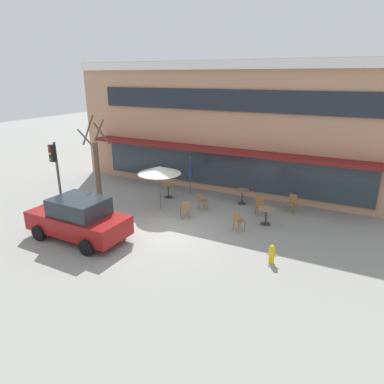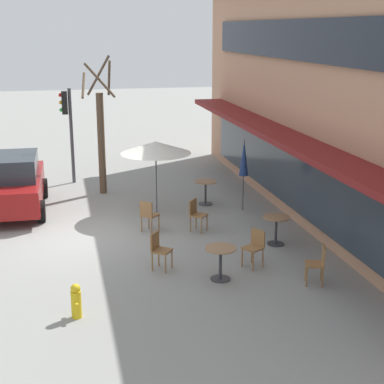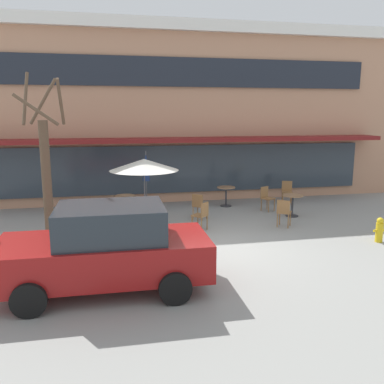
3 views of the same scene
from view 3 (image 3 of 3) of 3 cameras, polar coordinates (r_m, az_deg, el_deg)
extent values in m
plane|color=gray|center=(11.02, 3.68, -7.85)|extent=(80.00, 80.00, 0.00)
cube|color=tan|center=(20.24, -3.80, 10.96)|extent=(19.42, 8.00, 7.11)
cube|color=silver|center=(16.51, -1.83, 22.52)|extent=(19.42, 0.24, 0.44)
cube|color=maroon|center=(15.78, -1.46, 7.33)|extent=(16.50, 1.10, 0.16)
cube|color=#1E232D|center=(16.31, -1.82, 16.48)|extent=(15.53, 0.10, 1.10)
cube|color=#2D3842|center=(16.38, -1.75, 3.25)|extent=(15.53, 0.10, 1.90)
cylinder|color=#333338|center=(14.71, 13.84, -3.26)|extent=(0.44, 0.44, 0.03)
cylinder|color=#333338|center=(14.62, 13.90, -1.87)|extent=(0.07, 0.07, 0.70)
cylinder|color=#99704C|center=(14.55, 13.97, -0.47)|extent=(0.70, 0.70, 0.03)
cylinder|color=#333338|center=(14.38, -9.32, -3.40)|extent=(0.44, 0.44, 0.03)
cylinder|color=#333338|center=(14.30, -9.37, -1.99)|extent=(0.07, 0.07, 0.70)
cylinder|color=#99704C|center=(14.22, -9.41, -0.55)|extent=(0.70, 0.70, 0.03)
cylinder|color=#333338|center=(15.87, 4.77, -1.93)|extent=(0.44, 0.44, 0.03)
cylinder|color=#333338|center=(15.80, 4.79, -0.64)|extent=(0.07, 0.07, 0.70)
cylinder|color=#99704C|center=(15.73, 4.82, 0.66)|extent=(0.70, 0.70, 0.03)
cylinder|color=#4C4C51|center=(12.55, -6.65, -0.36)|extent=(0.04, 0.04, 2.20)
cone|color=silver|center=(12.41, -6.74, 3.84)|extent=(2.10, 2.10, 0.35)
cylinder|color=#4C4C51|center=(15.17, -6.43, 1.61)|extent=(0.04, 0.04, 2.20)
cone|color=navy|center=(15.09, -6.47, 3.67)|extent=(0.28, 0.28, 1.10)
cylinder|color=olive|center=(12.51, 0.00, -4.44)|extent=(0.04, 0.04, 0.45)
cylinder|color=olive|center=(12.79, 0.82, -4.10)|extent=(0.04, 0.04, 0.45)
cylinder|color=olive|center=(12.34, 1.33, -4.66)|extent=(0.04, 0.04, 0.45)
cylinder|color=olive|center=(12.62, 2.13, -4.31)|extent=(0.04, 0.04, 0.45)
cube|color=olive|center=(12.50, 1.07, -3.29)|extent=(0.57, 0.57, 0.04)
cube|color=olive|center=(12.36, 1.79, -2.41)|extent=(0.31, 0.31, 0.40)
cylinder|color=olive|center=(14.08, 0.80, -2.69)|extent=(0.04, 0.04, 0.45)
cylinder|color=olive|center=(13.93, 2.05, -2.84)|extent=(0.04, 0.04, 0.45)
cylinder|color=olive|center=(13.79, 0.15, -2.98)|extent=(0.04, 0.04, 0.45)
cylinder|color=olive|center=(13.64, 1.42, -3.14)|extent=(0.04, 0.04, 0.45)
cube|color=olive|center=(13.80, 1.11, -1.92)|extent=(0.56, 0.56, 0.04)
cube|color=olive|center=(13.60, 0.77, -1.17)|extent=(0.33, 0.29, 0.40)
cylinder|color=olive|center=(15.30, 11.49, -1.80)|extent=(0.04, 0.04, 0.45)
cylinder|color=olive|center=(15.04, 10.70, -2.00)|extent=(0.04, 0.04, 0.45)
cylinder|color=olive|center=(15.50, 10.49, -1.60)|extent=(0.04, 0.04, 0.45)
cylinder|color=olive|center=(15.24, 9.70, -1.79)|extent=(0.04, 0.04, 0.45)
cube|color=olive|center=(15.22, 10.63, -0.89)|extent=(0.55, 0.55, 0.04)
cube|color=olive|center=(15.29, 10.12, 0.02)|extent=(0.37, 0.23, 0.40)
cylinder|color=olive|center=(16.51, 13.81, -0.97)|extent=(0.04, 0.04, 0.45)
cylinder|color=olive|center=(16.47, 12.63, -0.94)|extent=(0.04, 0.04, 0.45)
cylinder|color=olive|center=(16.84, 13.69, -0.73)|extent=(0.04, 0.04, 0.45)
cylinder|color=olive|center=(16.81, 12.54, -0.70)|extent=(0.04, 0.04, 0.45)
cube|color=olive|center=(16.61, 13.20, -0.01)|extent=(0.51, 0.51, 0.04)
cube|color=olive|center=(16.74, 13.18, 0.85)|extent=(0.39, 0.17, 0.40)
cylinder|color=olive|center=(13.48, 12.20, -3.56)|extent=(0.04, 0.04, 0.45)
cylinder|color=olive|center=(13.42, 13.62, -3.69)|extent=(0.04, 0.04, 0.45)
cylinder|color=olive|center=(13.15, 11.90, -3.91)|extent=(0.04, 0.04, 0.45)
cylinder|color=olive|center=(13.09, 13.35, -4.04)|extent=(0.04, 0.04, 0.45)
cube|color=olive|center=(13.22, 12.81, -2.77)|extent=(0.56, 0.56, 0.04)
cube|color=olive|center=(13.00, 12.70, -2.01)|extent=(0.35, 0.26, 0.40)
cube|color=maroon|center=(8.48, -12.17, -8.91)|extent=(4.22, 1.86, 0.76)
cube|color=#232B33|center=(8.27, -11.33, -4.18)|extent=(2.12, 1.63, 0.68)
cylinder|color=black|center=(7.94, -21.90, -13.86)|extent=(0.64, 0.23, 0.64)
cylinder|color=black|center=(9.58, -19.88, -9.40)|extent=(0.64, 0.23, 0.64)
cylinder|color=black|center=(7.86, -2.39, -13.31)|extent=(0.64, 0.23, 0.64)
cylinder|color=black|center=(9.51, -4.02, -8.91)|extent=(0.64, 0.23, 0.64)
cylinder|color=brown|center=(11.13, -19.67, 0.72)|extent=(0.24, 0.24, 3.39)
cylinder|color=brown|center=(10.92, -17.95, 11.90)|extent=(0.08, 0.98, 1.13)
cylinder|color=brown|center=(11.31, -20.18, 11.86)|extent=(0.74, 0.09, 1.18)
cylinder|color=brown|center=(11.06, -22.35, 12.10)|extent=(0.12, 0.81, 1.32)
cylinder|color=brown|center=(10.49, -21.07, 10.73)|extent=(1.05, 0.21, 0.77)
cylinder|color=gold|center=(12.57, 24.79, -5.17)|extent=(0.20, 0.20, 0.55)
sphere|color=gold|center=(12.48, 24.91, -3.69)|extent=(0.19, 0.19, 0.19)
cylinder|color=gold|center=(12.48, 24.33, -4.99)|extent=(0.10, 0.07, 0.07)
cylinder|color=gold|center=(12.63, 25.29, -4.88)|extent=(0.10, 0.07, 0.07)
camera|label=1|loc=(10.23, 88.32, 16.42)|focal=32.00mm
camera|label=2|loc=(20.40, 51.60, 12.19)|focal=55.00mm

